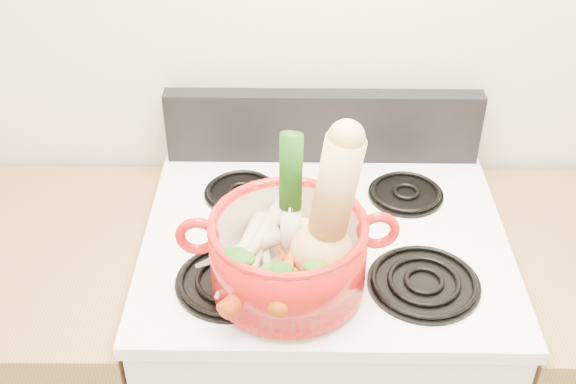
{
  "coord_description": "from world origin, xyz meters",
  "views": [
    {
      "loc": [
        -0.06,
        0.19,
        1.94
      ],
      "look_at": [
        -0.08,
        1.21,
        1.2
      ],
      "focal_mm": 45.0,
      "sensor_mm": 36.0,
      "label": 1
    }
  ],
  "objects_px": {
    "squash": "(323,209)",
    "leek": "(291,198)",
    "stove_body": "(319,382)",
    "dutch_oven": "(288,254)"
  },
  "relations": [
    {
      "from": "stove_body",
      "to": "leek",
      "type": "distance_m",
      "value": 0.7
    },
    {
      "from": "stove_body",
      "to": "leek",
      "type": "relative_size",
      "value": 3.23
    },
    {
      "from": "squash",
      "to": "leek",
      "type": "height_order",
      "value": "squash"
    },
    {
      "from": "dutch_oven",
      "to": "leek",
      "type": "xyz_separation_m",
      "value": [
        0.0,
        0.04,
        0.1
      ]
    },
    {
      "from": "stove_body",
      "to": "dutch_oven",
      "type": "distance_m",
      "value": 0.61
    },
    {
      "from": "dutch_oven",
      "to": "stove_body",
      "type": "bearing_deg",
      "value": 62.31
    },
    {
      "from": "stove_body",
      "to": "squash",
      "type": "xyz_separation_m",
      "value": [
        -0.01,
        -0.18,
        0.69
      ]
    },
    {
      "from": "dutch_oven",
      "to": "squash",
      "type": "height_order",
      "value": "squash"
    },
    {
      "from": "stove_body",
      "to": "dutch_oven",
      "type": "xyz_separation_m",
      "value": [
        -0.08,
        -0.17,
        0.58
      ]
    },
    {
      "from": "squash",
      "to": "dutch_oven",
      "type": "bearing_deg",
      "value": -170.21
    }
  ]
}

